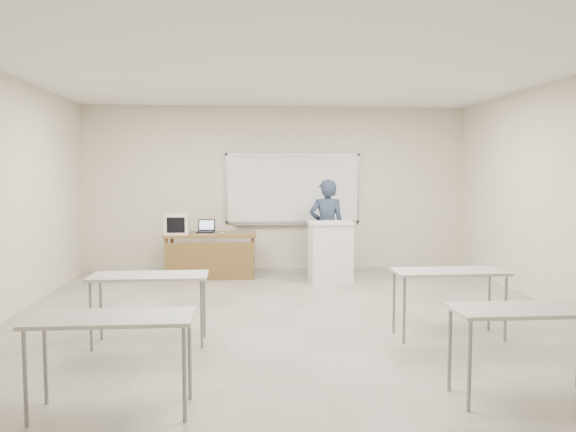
{
  "coord_description": "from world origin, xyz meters",
  "views": [
    {
      "loc": [
        -0.63,
        -6.35,
        1.78
      ],
      "look_at": [
        0.06,
        2.2,
        1.12
      ],
      "focal_mm": 35.0,
      "sensor_mm": 36.0,
      "label": 1
    }
  ],
  "objects": [
    {
      "name": "mouse",
      "position": [
        -0.97,
        3.1,
        0.77
      ],
      "size": [
        0.09,
        0.06,
        0.03
      ],
      "primitive_type": "ellipsoid",
      "rotation": [
        0.0,
        0.0,
        -0.01
      ],
      "color": "#979A9E",
      "rests_on": "instructor_desk"
    },
    {
      "name": "whiteboard",
      "position": [
        0.3,
        3.97,
        1.48
      ],
      "size": [
        2.48,
        0.1,
        1.31
      ],
      "color": "white",
      "rests_on": "floor"
    },
    {
      "name": "presenter",
      "position": [
        0.83,
        3.25,
        0.84
      ],
      "size": [
        0.63,
        0.43,
        1.67
      ],
      "primitive_type": "imported",
      "rotation": [
        0.0,
        0.0,
        3.09
      ],
      "color": "black",
      "rests_on": "floor"
    },
    {
      "name": "laptop",
      "position": [
        -1.27,
        3.45,
        0.8
      ],
      "size": [
        0.3,
        0.28,
        0.22
      ],
      "rotation": [
        0.0,
        0.0,
        -0.09
      ],
      "color": "black",
      "rests_on": "instructor_desk"
    },
    {
      "name": "crt_monitor",
      "position": [
        -1.72,
        3.18,
        0.93
      ],
      "size": [
        0.39,
        0.44,
        0.37
      ],
      "rotation": [
        0.0,
        0.0,
        -0.03
      ],
      "color": "beige",
      "rests_on": "instructor_desk"
    },
    {
      "name": "floor",
      "position": [
        0.0,
        0.0,
        -0.01
      ],
      "size": [
        7.0,
        8.0,
        0.01
      ],
      "primitive_type": "cube",
      "color": "gray",
      "rests_on": "ground"
    },
    {
      "name": "keyboard",
      "position": [
        0.9,
        2.55,
        1.0
      ],
      "size": [
        0.45,
        0.24,
        0.02
      ],
      "primitive_type": "cube",
      "rotation": [
        0.0,
        0.0,
        -0.23
      ],
      "color": "beige",
      "rests_on": "podium"
    },
    {
      "name": "instructor_desk",
      "position": [
        -1.17,
        3.19,
        0.56
      ],
      "size": [
        1.55,
        0.77,
        0.75
      ],
      "rotation": [
        0.0,
        0.0,
        -0.01
      ],
      "color": "brown",
      "rests_on": "floor"
    },
    {
      "name": "podium",
      "position": [
        0.8,
        2.67,
        0.5
      ],
      "size": [
        0.71,
        0.52,
        0.99
      ],
      "rotation": [
        0.0,
        0.0,
        0.05
      ],
      "color": "silver",
      "rests_on": "floor"
    },
    {
      "name": "student_desks",
      "position": [
        -0.0,
        -1.35,
        0.67
      ],
      "size": [
        4.4,
        2.2,
        0.73
      ],
      "color": "#A4A5A0",
      "rests_on": "floor"
    }
  ]
}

